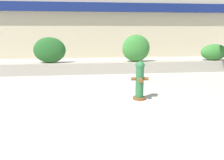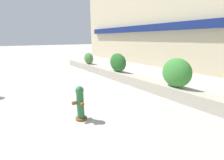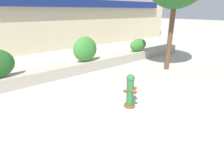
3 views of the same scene
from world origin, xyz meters
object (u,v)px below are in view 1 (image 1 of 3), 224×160
Objects in this scene: hedge_bush_2 at (136,48)px; hedge_bush_3 at (214,52)px; hedge_bush_1 at (50,50)px; fire_hydrant at (140,80)px.

hedge_bush_2 reaches higher than hedge_bush_3.
fire_hydrant is at bearing -52.52° from hedge_bush_1.
fire_hydrant is (3.02, -3.94, -0.50)m from hedge_bush_1.
hedge_bush_2 is at bearing 180.00° from hedge_bush_3.
hedge_bush_2 is at bearing 78.93° from fire_hydrant.
fire_hydrant is (-0.77, -3.94, -0.55)m from hedge_bush_2.
fire_hydrant is at bearing -101.07° from hedge_bush_2.
hedge_bush_3 is (7.54, 0.00, -0.17)m from hedge_bush_1.
hedge_bush_2 is 0.97× the size of hedge_bush_3.
hedge_bush_3 reaches higher than fire_hydrant.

